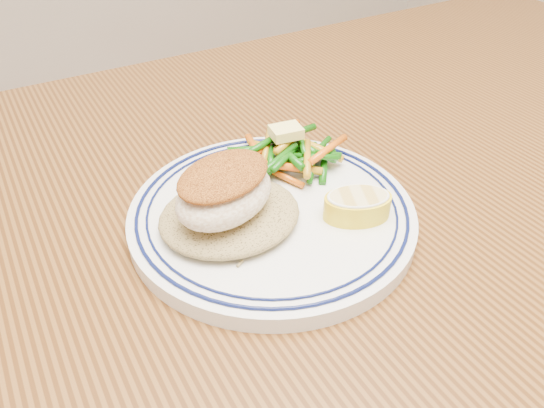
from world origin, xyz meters
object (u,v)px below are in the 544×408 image
(dining_table, at_px, (312,317))
(fish_fillet, at_px, (224,190))
(lemon_wedge, at_px, (357,205))
(plate, at_px, (272,214))
(vegetable_pile, at_px, (291,152))
(rice_pilaf, at_px, (230,212))

(dining_table, distance_m, fish_fillet, 0.17)
(dining_table, distance_m, lemon_wedge, 0.13)
(plate, distance_m, vegetable_pile, 0.08)
(fish_fillet, bearing_deg, plate, 5.28)
(dining_table, height_order, plate, plate)
(plate, distance_m, rice_pilaf, 0.04)
(rice_pilaf, height_order, lemon_wedge, same)
(dining_table, relative_size, lemon_wedge, 21.63)
(plate, relative_size, rice_pilaf, 2.08)
(rice_pilaf, bearing_deg, lemon_wedge, -25.32)
(fish_fillet, bearing_deg, lemon_wedge, -21.80)
(vegetable_pile, bearing_deg, fish_fillet, -149.92)
(plate, height_order, vegetable_pile, vegetable_pile)
(rice_pilaf, xyz_separation_m, lemon_wedge, (0.10, -0.05, 0.00))
(fish_fillet, bearing_deg, vegetable_pile, 30.08)
(rice_pilaf, bearing_deg, dining_table, -35.11)
(rice_pilaf, bearing_deg, fish_fillet, -139.99)
(dining_table, xyz_separation_m, vegetable_pile, (0.03, 0.09, 0.13))
(dining_table, distance_m, vegetable_pile, 0.16)
(plate, height_order, fish_fillet, fish_fillet)
(fish_fillet, bearing_deg, dining_table, -29.64)
(fish_fillet, height_order, vegetable_pile, fish_fillet)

